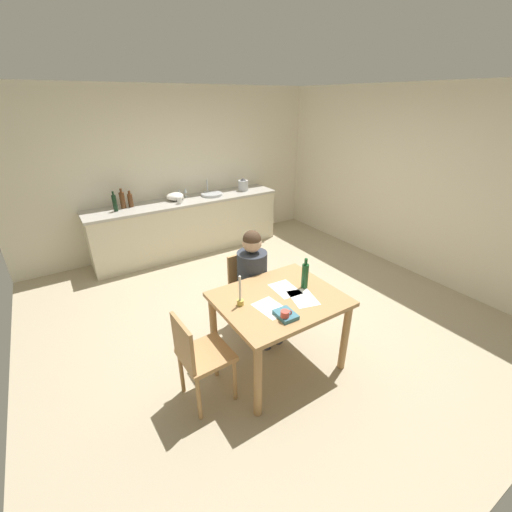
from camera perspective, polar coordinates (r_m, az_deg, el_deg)
ground_plane at (r=4.14m, az=0.96°, el=-10.08°), size 5.20×5.20×0.04m
wall_back at (r=5.80m, az=-13.81°, el=14.12°), size 5.20×0.12×2.60m
wall_right at (r=5.38m, az=25.29°, el=11.56°), size 0.12×5.20×2.60m
kitchen_counter at (r=5.70m, az=-11.66°, el=5.23°), size 3.16×0.64×0.90m
dining_table at (r=3.07m, az=4.00°, el=-9.06°), size 1.10×0.91×0.77m
chair_at_table at (r=3.69m, az=-1.36°, el=-5.57°), size 0.41×0.41×0.86m
person_seated at (r=3.49m, az=-0.06°, el=-3.83°), size 0.33×0.60×1.19m
chair_side_empty at (r=2.86m, az=-9.85°, el=-16.62°), size 0.42×0.42×0.88m
coffee_mug at (r=2.71m, az=5.10°, el=-10.24°), size 0.11×0.07×0.09m
candlestick at (r=2.86m, az=-2.76°, el=-7.12°), size 0.06×0.06×0.29m
book_magazine at (r=2.76m, az=5.18°, el=-10.11°), size 0.15×0.19×0.03m
paper_letter at (r=3.13m, az=5.07°, el=-5.73°), size 0.23×0.31×0.00m
paper_bill at (r=3.02m, az=8.17°, el=-7.21°), size 0.28×0.34×0.00m
paper_envelope at (r=2.86m, az=2.54°, el=-8.98°), size 0.24×0.31×0.00m
wine_bottle_on_table at (r=3.12m, az=8.50°, el=-3.36°), size 0.06×0.06×0.30m
sink_unit at (r=5.74m, az=-7.71°, el=10.61°), size 0.36×0.36×0.24m
bottle_oil at (r=5.25m, az=-23.33°, el=8.47°), size 0.06×0.06×0.30m
bottle_vinegar at (r=5.36m, az=-22.19°, el=9.01°), size 0.08×0.08×0.30m
bottle_wine_red at (r=5.39m, az=-20.98°, el=9.06°), size 0.07×0.07×0.25m
mixing_bowl at (r=5.56m, az=-13.90°, el=10.03°), size 0.28×0.28×0.13m
stovetop_kettle at (r=6.00m, az=-2.25°, el=12.22°), size 0.18×0.18×0.22m
wine_glass_near_sink at (r=5.69m, az=-12.15°, el=11.04°), size 0.07×0.07×0.15m
wine_glass_by_kettle at (r=5.66m, az=-13.21°, el=10.85°), size 0.07×0.07×0.15m
teacup_on_counter at (r=5.36m, az=-13.11°, el=9.44°), size 0.12×0.08×0.11m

